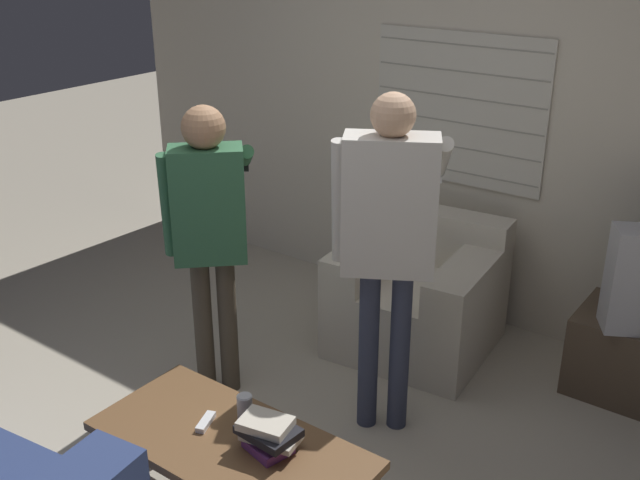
# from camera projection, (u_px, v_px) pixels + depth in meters

# --- Properties ---
(ground_plane) EXTENTS (16.00, 16.00, 0.00)m
(ground_plane) POSITION_uv_depth(u_px,v_px,m) (236.00, 455.00, 3.63)
(ground_plane) COLOR #B2A893
(wall_back) EXTENTS (5.20, 0.08, 2.55)m
(wall_back) POSITION_uv_depth(u_px,v_px,m) (447.00, 116.00, 4.64)
(wall_back) COLOR beige
(wall_back) RESTS_ON ground_plane
(armchair_beige) EXTENTS (0.94, 0.93, 0.77)m
(armchair_beige) POSITION_uv_depth(u_px,v_px,m) (419.00, 295.00, 4.49)
(armchair_beige) COLOR beige
(armchair_beige) RESTS_ON ground_plane
(coffee_table) EXTENTS (1.18, 0.56, 0.43)m
(coffee_table) POSITION_uv_depth(u_px,v_px,m) (231.00, 448.00, 3.07)
(coffee_table) COLOR brown
(coffee_table) RESTS_ON ground_plane
(person_left_standing) EXTENTS (0.46, 0.76, 1.59)m
(person_left_standing) POSITION_uv_depth(u_px,v_px,m) (209.00, 220.00, 3.78)
(person_left_standing) COLOR #4C4233
(person_left_standing) RESTS_ON ground_plane
(person_right_standing) EXTENTS (0.54, 0.83, 1.72)m
(person_right_standing) POSITION_uv_depth(u_px,v_px,m) (389.00, 226.00, 3.45)
(person_right_standing) COLOR #33384C
(person_right_standing) RESTS_ON ground_plane
(book_stack) EXTENTS (0.25, 0.20, 0.14)m
(book_stack) POSITION_uv_depth(u_px,v_px,m) (268.00, 434.00, 2.99)
(book_stack) COLOR #75387F
(book_stack) RESTS_ON coffee_table
(soda_can) EXTENTS (0.07, 0.07, 0.13)m
(soda_can) POSITION_uv_depth(u_px,v_px,m) (245.00, 408.00, 3.16)
(soda_can) COLOR silver
(soda_can) RESTS_ON coffee_table
(spare_remote) EXTENTS (0.08, 0.14, 0.02)m
(spare_remote) POSITION_uv_depth(u_px,v_px,m) (206.00, 422.00, 3.15)
(spare_remote) COLOR white
(spare_remote) RESTS_ON coffee_table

